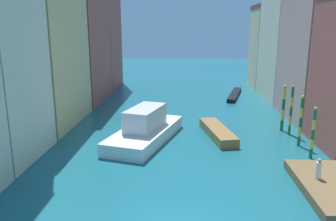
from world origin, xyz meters
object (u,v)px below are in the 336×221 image
Objects in this scene: person_on_dock at (319,169)px; gondola_black at (235,95)px; waterfront_dock at (332,188)px; mooring_pole_2 at (291,110)px; mooring_pole_0 at (313,132)px; motorboat_0 at (217,132)px; vaporetto_white at (145,129)px; mooring_pole_1 at (301,120)px; mooring_pole_3 at (283,108)px.

gondola_black is at bearing 92.22° from person_on_dock.
gondola_black is (-1.87, 30.96, -0.05)m from waterfront_dock.
mooring_pole_2 is 19.19m from gondola_black.
mooring_pole_2 reaches higher than mooring_pole_0.
person_on_dock is 5.50m from mooring_pole_0.
person_on_dock reaches higher than motorboat_0.
waterfront_dock is 0.69× the size of vaporetto_white.
mooring_pole_3 reaches higher than mooring_pole_1.
mooring_pole_1 is 4.56m from mooring_pole_3.
gondola_black is at bearing 97.61° from mooring_pole_3.
gondola_black is 20.20m from motorboat_0.
mooring_pole_3 is (-0.36, 1.36, -0.10)m from mooring_pole_2.
waterfront_dock is at bearing -92.00° from mooring_pole_3.
mooring_pole_0 is 0.93× the size of mooring_pole_1.
mooring_pole_1 is at bearing 90.24° from mooring_pole_0.
vaporetto_white is at bearing 176.80° from mooring_pole_1.
mooring_pole_0 is 25.24m from gondola_black.
mooring_pole_2 reaches higher than mooring_pole_3.
person_on_dock is 0.30× the size of mooring_pole_1.
mooring_pole_0 is at bearing -89.76° from mooring_pole_1.
person_on_dock is 0.14× the size of gondola_black.
waterfront_dock is at bearing -94.65° from mooring_pole_1.
mooring_pole_2 is at bearing 89.13° from mooring_pole_0.
waterfront_dock is 9.16m from mooring_pole_1.
mooring_pole_3 reaches higher than gondola_black.
mooring_pole_2 is at bearing 86.07° from waterfront_dock.
motorboat_0 reaches higher than waterfront_dock.
mooring_pole_1 reaches higher than vaporetto_white.
motorboat_0 is at bearing -102.66° from gondola_black.
vaporetto_white is (-13.62, -3.78, -1.32)m from mooring_pole_3.
motorboat_0 is at bearing 161.48° from mooring_pole_1.
person_on_dock is at bearing -35.80° from vaporetto_white.
mooring_pole_1 is 0.60× the size of motorboat_0.
mooring_pole_3 is at bearing 84.78° from person_on_dock.
mooring_pole_1 reaches higher than motorboat_0.
mooring_pole_0 is 0.87× the size of mooring_pole_2.
mooring_pole_2 is at bearing 6.73° from motorboat_0.
mooring_pole_1 is at bearing -18.52° from motorboat_0.
mooring_pole_0 is 0.38× the size of vaporetto_white.
motorboat_0 is (-6.30, 11.26, 0.11)m from waterfront_dock.
motorboat_0 is at bearing 142.84° from mooring_pole_0.
vaporetto_white is at bearing 143.63° from waterfront_dock.
waterfront_dock is 1.83× the size of mooring_pole_0.
motorboat_0 is at bearing 12.96° from vaporetto_white.
mooring_pole_3 reaches higher than motorboat_0.
person_on_dock is 0.12× the size of vaporetto_white.
mooring_pole_0 is at bearing -84.06° from gondola_black.
mooring_pole_3 is at bearing 92.03° from mooring_pole_0.
mooring_pole_2 is at bearing 88.10° from mooring_pole_1.
waterfront_dock is 6.26m from mooring_pole_0.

